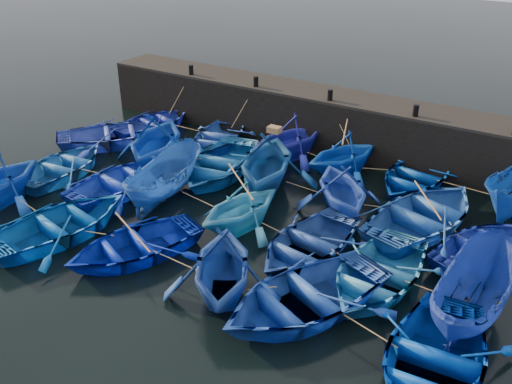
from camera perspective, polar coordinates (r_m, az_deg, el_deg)
The scene contains 34 objects.
ground at distance 20.29m, azimuth -4.81°, elevation -5.31°, with size 120.00×120.00×0.00m, color black.
quay_wall at distance 27.92m, azimuth 8.02°, elevation 6.90°, with size 26.00×2.50×2.50m, color black.
quay_top at distance 27.49m, azimuth 8.19°, elevation 9.45°, with size 26.00×2.50×0.12m, color black.
bollard_0 at distance 30.64m, azimuth -6.51°, elevation 12.05°, with size 0.24×0.24×0.50m, color black.
bollard_1 at distance 28.42m, azimuth -0.01°, elevation 10.99°, with size 0.24×0.24×0.50m, color black.
bollard_2 at distance 26.61m, azimuth 7.42°, elevation 9.60°, with size 0.24×0.24×0.50m, color black.
bollard_3 at distance 25.32m, azimuth 15.69°, elevation 7.85°, with size 0.24×0.24×0.50m, color black.
boat_0 at distance 30.45m, azimuth -10.11°, elevation 6.93°, with size 3.21×4.49×0.93m, color navy.
boat_1 at distance 28.06m, azimuth -3.87°, elevation 5.53°, with size 3.31×4.63×0.96m, color #2349A0.
boat_2 at distance 26.38m, azimuth 3.37°, elevation 5.49°, with size 3.55×4.12×2.17m, color navy.
boat_3 at distance 25.08m, azimuth 8.73°, elevation 3.80°, with size 3.30×3.83×2.02m, color #0844C4.
boat_4 at distance 24.84m, azimuth 15.64°, elevation 1.57°, with size 3.57×4.99×1.04m, color navy.
boat_6 at distance 28.98m, azimuth -14.00°, elevation 5.65°, with size 3.86×5.40×1.12m, color #2F43B7.
boat_7 at distance 26.00m, azimuth -9.95°, elevation 5.22°, with size 4.17×4.83×2.54m, color #0B3BA7.
boat_8 at distance 25.01m, azimuth -3.82°, elevation 2.93°, with size 3.99×5.57×1.16m, color blue.
boat_9 at distance 23.47m, azimuth 1.16°, elevation 3.18°, with size 4.23×4.91×2.59m, color navy.
boat_10 at distance 22.05m, azimuth 8.67°, elevation 0.45°, with size 3.43×3.97×2.09m, color blue.
boat_11 at distance 21.78m, azimuth 16.54°, elevation -2.16°, with size 4.11×5.75×1.19m, color #1D4EA2.
boat_12 at distance 20.78m, azimuth 21.97°, elevation -5.09°, with size 3.20×4.47×0.93m, color #192DB2.
boat_13 at distance 26.31m, azimuth -18.65°, elevation 2.55°, with size 3.40×4.75×0.99m, color #1D599F.
boat_14 at distance 24.17m, azimuth -13.21°, elevation 1.14°, with size 3.58×5.00×1.04m, color blue.
boat_15 at distance 23.09m, azimuth -9.16°, elevation 1.34°, with size 1.78×4.71×1.82m, color #1F4E96.
boat_16 at distance 20.65m, azimuth -1.53°, elevation -1.40°, with size 3.22×3.73×1.96m, color #3187D4.
boat_17 at distance 19.50m, azimuth 5.18°, elevation -5.06°, with size 3.45×4.82×1.00m, color navy.
boat_18 at distance 18.34m, azimuth 12.04°, elevation -7.89°, with size 3.62×5.06×1.05m, color #2A7BD3.
boat_19 at distance 17.57m, azimuth 20.88°, elevation -9.40°, with size 1.84×4.89×1.89m, color navy.
boat_21 at distance 21.59m, azimuth -18.92°, elevation -2.97°, with size 3.79×5.30×1.10m, color #044794.
boat_22 at distance 19.78m, azimuth -12.15°, elevation -5.15°, with size 3.42×4.77×0.99m, color #031DA0.
boat_23 at distance 17.29m, azimuth -3.43°, elevation -7.33°, with size 3.62×4.20×2.21m, color navy.
boat_24 at distance 16.98m, azimuth 4.78°, elevation -10.30°, with size 4.02×5.62×1.17m, color #163E9D.
boat_25 at distance 15.63m, azimuth 17.23°, elevation -15.85°, with size 3.81×5.33×1.11m, color #0035A4.
wooden_crate at distance 22.78m, azimuth 1.84°, elevation 6.26°, with size 0.52×0.38×0.25m, color olive.
mooring_ropes at distance 23.60m, azimuth 1.84°, elevation 2.18°, with size 17.92×11.85×2.10m.
loose_oars at distance 21.05m, azimuth 3.61°, elevation 0.95°, with size 10.04×11.75×1.09m.
Camera 1 is at (10.43, -13.50, 10.98)m, focal length 40.00 mm.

